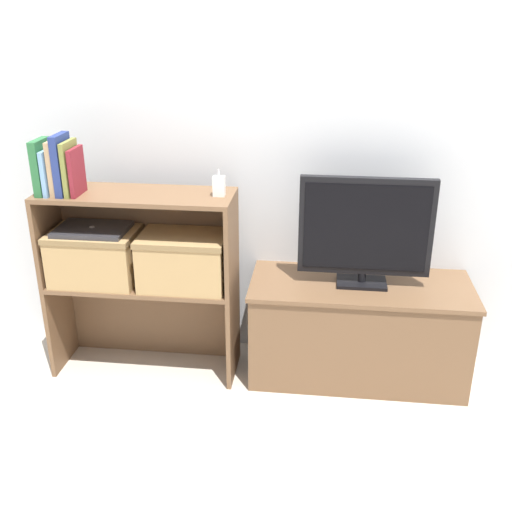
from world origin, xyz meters
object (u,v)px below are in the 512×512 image
Objects in this scene: baby_monitor at (219,186)px; laptop at (92,229)px; book_forest at (42,167)px; book_tan at (55,167)px; book_maroon at (77,172)px; tv at (365,230)px; book_navy at (62,165)px; storage_basket_left at (95,254)px; book_olive at (70,168)px; storage_basket_right at (184,258)px; tv_stand at (358,330)px; book_skyblue at (50,172)px.

laptop is (-0.57, -0.02, -0.21)m from baby_monitor.
book_forest reaches higher than book_tan.
laptop is at bearing 54.17° from book_maroon.
tv is 2.85× the size of book_maroon.
storage_basket_left is (0.09, 0.03, -0.42)m from book_navy.
baby_monitor is (0.62, 0.05, -0.07)m from book_olive.
book_tan reaches higher than storage_basket_right.
book_navy is at bearing 0.00° from book_forest.
book_navy reaches higher than baby_monitor.
baby_monitor is at bearing -175.26° from tv.
tv_stand is 0.93m from baby_monitor.
storage_basket_left is 1.00× the size of storage_basket_right.
laptop is at bearing -178.50° from baby_monitor.
book_olive is (-1.25, -0.10, 0.75)m from tv_stand.
tv is 4.95× the size of baby_monitor.
tv_stand is 1.53m from book_skyblue.
book_forest reaches higher than book_skyblue.
book_olive is (0.03, -0.00, -0.01)m from book_navy.
book_olive is (-1.25, -0.10, 0.26)m from tv.
storage_basket_right is (0.53, 0.03, -0.41)m from book_tan.
book_forest is at bearing -175.77° from tv.
tv_stand is 3.17× the size of laptop.
book_olive is at bearing -0.00° from book_forest.
book_maroon is at bearing -175.25° from tv.
tv is 1.21m from storage_basket_left.
baby_monitor reaches higher than storage_basket_right.
book_skyblue reaches higher than tv_stand.
book_skyblue is at bearing -166.46° from laptop.
storage_basket_right is at bearing 4.33° from book_olive.
book_forest reaches higher than tv_stand.
book_tan reaches higher than tv.
baby_monitor is (-0.63, -0.05, 0.19)m from tv.
tv is at bearing -90.00° from tv_stand.
tv is 2.23× the size of book_navy.
book_navy is (-1.28, -0.10, 0.77)m from tv_stand.
book_skyblue is 0.50× the size of storage_basket_left.
storage_basket_left is at bearing 11.10° from book_forest.
book_navy is 0.82× the size of laptop.
baby_monitor is 0.30× the size of storage_basket_left.
book_tan is at bearing -175.87° from baby_monitor.
book_tan is at bearing -163.52° from storage_basket_left.
tv is 2.97× the size of book_skyblue.
book_navy is at bearing -157.96° from storage_basket_left.
book_olive is 0.03m from book_maroon.
tv reaches higher than storage_basket_right.
book_skyblue is 0.07m from book_navy.
tv_stand is 1.29m from laptop.
book_skyblue is (0.03, 0.00, -0.02)m from book_forest.
tv is 2.50× the size of book_olive.
baby_monitor is at bearing 3.80° from book_forest.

